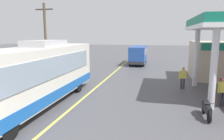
{
  "coord_description": "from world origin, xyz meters",
  "views": [
    {
      "loc": [
        4.58,
        -4.04,
        4.01
      ],
      "look_at": [
        1.5,
        10.0,
        1.6
      ],
      "focal_mm": 33.82,
      "sensor_mm": 36.0,
      "label": 1
    }
  ],
  "objects_px": {
    "minibus_opposing_lane": "(138,54)",
    "pedestrian_by_shop": "(223,90)",
    "motorcycle_parked_forecourt": "(207,109)",
    "coach_bus_main": "(37,76)",
    "pedestrian_near_pump": "(183,77)"
  },
  "relations": [
    {
      "from": "coach_bus_main",
      "to": "pedestrian_by_shop",
      "type": "xyz_separation_m",
      "value": [
        10.2,
        2.12,
        -0.79
      ]
    },
    {
      "from": "coach_bus_main",
      "to": "minibus_opposing_lane",
      "type": "relative_size",
      "value": 1.8
    },
    {
      "from": "motorcycle_parked_forecourt",
      "to": "pedestrian_near_pump",
      "type": "height_order",
      "value": "pedestrian_near_pump"
    },
    {
      "from": "motorcycle_parked_forecourt",
      "to": "pedestrian_near_pump",
      "type": "bearing_deg",
      "value": 95.63
    },
    {
      "from": "minibus_opposing_lane",
      "to": "pedestrian_by_shop",
      "type": "xyz_separation_m",
      "value": [
        6.28,
        -16.39,
        -0.54
      ]
    },
    {
      "from": "motorcycle_parked_forecourt",
      "to": "coach_bus_main",
      "type": "bearing_deg",
      "value": -178.95
    },
    {
      "from": "minibus_opposing_lane",
      "to": "pedestrian_near_pump",
      "type": "bearing_deg",
      "value": -70.62
    },
    {
      "from": "minibus_opposing_lane",
      "to": "pedestrian_by_shop",
      "type": "relative_size",
      "value": 3.69
    },
    {
      "from": "motorcycle_parked_forecourt",
      "to": "pedestrian_by_shop",
      "type": "xyz_separation_m",
      "value": [
        1.23,
        1.96,
        0.49
      ]
    },
    {
      "from": "pedestrian_near_pump",
      "to": "pedestrian_by_shop",
      "type": "height_order",
      "value": "same"
    },
    {
      "from": "motorcycle_parked_forecourt",
      "to": "pedestrian_by_shop",
      "type": "bearing_deg",
      "value": 57.95
    },
    {
      "from": "coach_bus_main",
      "to": "pedestrian_by_shop",
      "type": "height_order",
      "value": "coach_bus_main"
    },
    {
      "from": "coach_bus_main",
      "to": "pedestrian_near_pump",
      "type": "relative_size",
      "value": 6.65
    },
    {
      "from": "minibus_opposing_lane",
      "to": "pedestrian_near_pump",
      "type": "relative_size",
      "value": 3.69
    },
    {
      "from": "coach_bus_main",
      "to": "minibus_opposing_lane",
      "type": "distance_m",
      "value": 18.92
    }
  ]
}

